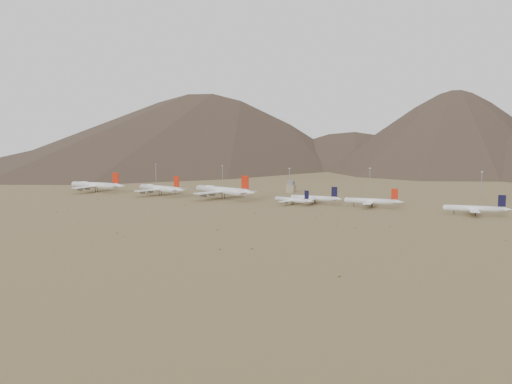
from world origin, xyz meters
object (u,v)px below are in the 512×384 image
at_px(widebody_west, 96,185).
at_px(control_tower, 291,187).
at_px(narrowbody_a, 293,200).
at_px(narrowbody_b, 315,198).
at_px(widebody_centre, 160,188).
at_px(widebody_east, 223,190).

relative_size(widebody_west, control_tower, 5.83).
relative_size(narrowbody_a, control_tower, 3.15).
bearing_deg(control_tower, narrowbody_a, -67.14).
relative_size(narrowbody_a, narrowbody_b, 0.83).
bearing_deg(control_tower, narrowbody_b, -55.83).
bearing_deg(widebody_centre, narrowbody_b, 16.70).
xyz_separation_m(widebody_east, narrowbody_b, (88.70, 1.31, -2.90)).
height_order(widebody_west, widebody_east, widebody_east).
relative_size(widebody_west, widebody_centre, 1.07).
bearing_deg(widebody_east, control_tower, 83.83).
height_order(widebody_west, narrowbody_a, widebody_west).
bearing_deg(widebody_centre, widebody_east, 16.85).
distance_m(narrowbody_a, narrowbody_b, 20.29).
bearing_deg(control_tower, widebody_east, -113.23).
height_order(narrowbody_b, control_tower, narrowbody_b).
bearing_deg(widebody_west, widebody_east, 0.52).
xyz_separation_m(narrowbody_a, narrowbody_b, (14.48, 14.20, 0.71)).
relative_size(widebody_west, narrowbody_a, 1.85).
distance_m(widebody_centre, narrowbody_b, 157.98).
bearing_deg(widebody_west, widebody_centre, 0.79).
bearing_deg(narrowbody_b, control_tower, 122.90).
bearing_deg(widebody_centre, narrowbody_a, 11.14).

